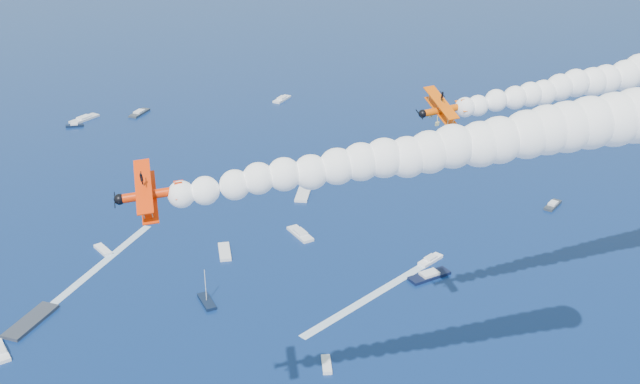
{
  "coord_description": "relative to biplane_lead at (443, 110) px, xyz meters",
  "views": [
    {
      "loc": [
        -1.04,
        -65.02,
        87.28
      ],
      "look_at": [
        -5.65,
        16.74,
        49.24
      ],
      "focal_mm": 42.13,
      "sensor_mm": 36.0,
      "label": 1
    }
  ],
  "objects": [
    {
      "name": "biplane_lead",
      "position": [
        0.0,
        0.0,
        0.0
      ],
      "size": [
        9.69,
        10.95,
        7.29
      ],
      "primitive_type": null,
      "rotation": [
        -0.29,
        0.07,
        3.53
      ],
      "color": "#F55705"
    },
    {
      "name": "biplane_trail",
      "position": [
        -31.7,
        -31.73,
        1.31
      ],
      "size": [
        8.81,
        10.34,
        7.44
      ],
      "primitive_type": null,
      "rotation": [
        -0.35,
        0.07,
        3.41
      ],
      "color": "#F63205"
    },
    {
      "name": "smoke_trail_lead",
      "position": [
        26.89,
        10.87,
        2.2
      ],
      "size": [
        60.29,
        44.43,
        10.77
      ],
      "primitive_type": null,
      "rotation": [
        0.0,
        0.0,
        3.53
      ],
      "color": "white"
    },
    {
      "name": "smoke_trail_trail",
      "position": [
        -3.71,
        -24.13,
        3.51
      ],
      "size": [
        59.81,
        34.1,
        10.77
      ],
      "primitive_type": null,
      "rotation": [
        0.0,
        0.0,
        3.41
      ],
      "color": "white"
    },
    {
      "name": "spectator_boats",
      "position": [
        -20.58,
        77.15,
        -54.24
      ],
      "size": [
        208.75,
        188.49,
        0.7
      ],
      "color": "#2E333E",
      "rests_on": "ground"
    },
    {
      "name": "boat_wakes",
      "position": [
        -10.08,
        29.06,
        -54.56
      ],
      "size": [
        141.75,
        73.57,
        0.04
      ],
      "color": "white",
      "rests_on": "ground"
    }
  ]
}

